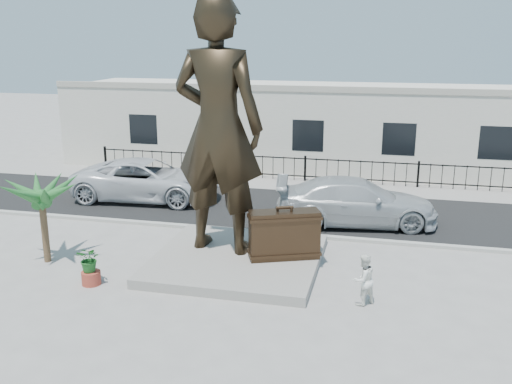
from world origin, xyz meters
The scene contains 16 objects.
ground centered at (0.00, 0.00, 0.00)m, with size 100.00×100.00×0.00m, color #9E9991.
street centered at (0.00, 8.00, 0.01)m, with size 40.00×7.00×0.01m, color black.
curb centered at (0.00, 4.50, 0.06)m, with size 40.00×0.25×0.12m, color #A5A399.
far_sidewalk centered at (0.00, 12.00, 0.01)m, with size 40.00×2.50×0.02m, color #9E9991.
plinth centered at (-0.50, 1.50, 0.15)m, with size 5.20×5.20×0.30m, color gray.
fence centered at (0.00, 12.80, 0.60)m, with size 22.00×0.10×1.20m, color black.
building centered at (0.00, 17.00, 2.20)m, with size 28.00×7.00×4.40m, color silver.
statue centered at (-1.22, 2.01, 4.33)m, with size 2.94×1.93×8.06m, color black.
suitcase centered at (1.00, 1.64, 1.07)m, with size 2.18×0.69×1.54m, color #332315.
tourist centered at (3.57, -0.48, 0.73)m, with size 0.71×0.55×1.45m, color white.
car_white centered at (-6.39, 7.84, 0.91)m, with size 2.98×6.45×1.79m, color silver.
car_silver centered at (2.93, 6.47, 0.90)m, with size 2.51×6.17×1.79m, color #B4B8B9.
worker centered at (-4.49, 12.31, 1.01)m, with size 1.28×0.73×1.97m, color orange.
palm_tree centered at (-6.57, 0.29, 0.00)m, with size 1.80×1.80×3.20m, color #215B25, non-canonical shape.
planter centered at (-4.29, -1.00, 0.20)m, with size 0.56×0.56×0.40m, color #9D3929.
shrub centered at (-4.29, -1.00, 0.79)m, with size 0.71×0.61×0.78m, color #1D5A20.
Camera 1 is at (4.00, -15.00, 7.08)m, focal length 40.00 mm.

